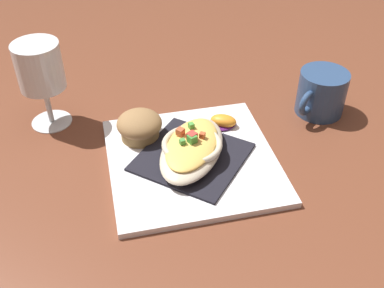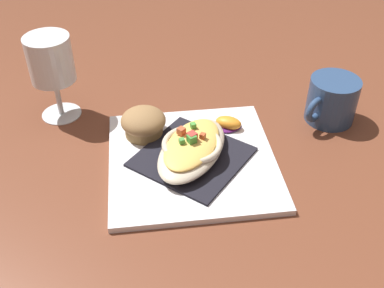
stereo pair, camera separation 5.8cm
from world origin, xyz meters
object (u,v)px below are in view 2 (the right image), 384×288
at_px(orange_garnish, 229,124).
at_px(stemmed_glass, 51,64).
at_px(muffin, 143,123).
at_px(coffee_mug, 331,102).
at_px(square_plate, 192,160).
at_px(gratin_dish, 192,147).

xyz_separation_m(orange_garnish, stemmed_glass, (-0.32, 0.04, 0.09)).
height_order(muffin, coffee_mug, coffee_mug).
height_order(square_plate, muffin, muffin).
xyz_separation_m(muffin, coffee_mug, (0.34, 0.08, 0.00)).
bearing_deg(stemmed_glass, coffee_mug, 1.59).
bearing_deg(orange_garnish, gratin_dish, -124.59).
bearing_deg(muffin, square_plate, -34.38).
relative_size(gratin_dish, coffee_mug, 1.91).
distance_m(gratin_dish, muffin, 0.11).
distance_m(orange_garnish, coffee_mug, 0.20).
xyz_separation_m(muffin, orange_garnish, (0.15, 0.03, -0.02)).
bearing_deg(stemmed_glass, gratin_dish, -26.30).
bearing_deg(muffin, stemmed_glass, 158.43).
relative_size(orange_garnish, coffee_mug, 0.58).
height_order(gratin_dish, stemmed_glass, stemmed_glass).
bearing_deg(gratin_dish, stemmed_glass, 153.70).
distance_m(square_plate, muffin, 0.11).
distance_m(orange_garnish, stemmed_glass, 0.34).
bearing_deg(gratin_dish, orange_garnish, 55.41).
bearing_deg(square_plate, muffin, 145.62).
height_order(gratin_dish, muffin, gratin_dish).
xyz_separation_m(square_plate, muffin, (-0.09, 0.06, 0.03)).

